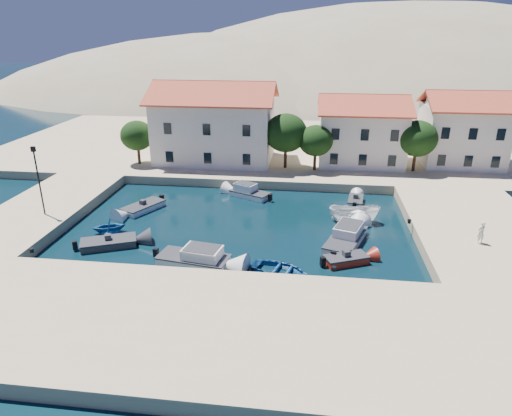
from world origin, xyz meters
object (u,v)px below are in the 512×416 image
Objects in this scene: cabin_cruiser_east at (346,238)px; lamppost at (38,174)px; boat_east at (353,222)px; cabin_cruiser_south at (193,258)px; building_right at (462,127)px; rowboat_south at (279,273)px; building_left at (215,121)px; building_mid at (362,129)px; pedestrian at (481,232)px.

lamppost is at bearing 107.84° from cabin_cruiser_east.
cabin_cruiser_south is at bearing 128.84° from boat_east.
rowboat_south is at bearing -125.12° from building_right.
building_left is 1.40× the size of building_mid.
lamppost is 1.37× the size of boat_east.
cabin_cruiser_south is 1.25× the size of boat_east.
building_right is 2.25× the size of rowboat_south.
boat_east is 2.52× the size of pedestrian.
boat_east is (6.06, 10.35, 0.00)m from rowboat_south.
lamppost is 3.45× the size of pedestrian.
building_mid is 1.11× the size of building_right.
rowboat_south is 7.54m from cabin_cruiser_east.
boat_east is (-13.78, -17.86, -5.47)m from building_right.
building_right is at bearing 55.84° from cabin_cruiser_south.
building_left is 2.39× the size of cabin_cruiser_east.
lamppost is at bearing -152.07° from building_right.
building_left is at bearing -176.82° from building_mid.
lamppost is 23.03m from rowboat_south.
cabin_cruiser_east is at bearing -29.31° from pedestrian.
cabin_cruiser_east is (26.72, -0.63, -4.28)m from lamppost.
rowboat_south is at bearing -15.98° from lamppost.
cabin_cruiser_east is (11.59, 4.94, -0.00)m from cabin_cruiser_south.
rowboat_south is at bearing 157.02° from cabin_cruiser_east.
building_mid reaches higher than cabin_cruiser_south.
pedestrian is at bearing -56.35° from rowboat_south.
building_left is 26.21m from cabin_cruiser_east.
cabin_cruiser_east is at bearing -26.28° from rowboat_south.
building_left is at bearing -176.19° from building_right.
building_mid is 30.58m from cabin_cruiser_south.
building_right is 38.48m from cabin_cruiser_south.
pedestrian is at bearing -40.03° from building_left.
cabin_cruiser_east is (-2.78, -21.63, -4.75)m from building_mid.
lamppost reaches higher than cabin_cruiser_south.
building_mid is 1.71× the size of cabin_cruiser_east.
cabin_cruiser_south reaches higher than boat_east.
pedestrian is at bearing -119.61° from boat_east.
building_left is 3.23× the size of boat_east.
rowboat_south is at bearing 4.02° from cabin_cruiser_south.
building_right reaches higher than pedestrian.
building_left reaches higher than building_mid.
cabin_cruiser_south is (-26.38, -27.57, -5.00)m from building_right.
cabin_cruiser_south is (3.62, -25.57, -5.46)m from building_left.
pedestrian is (-4.61, -23.33, -3.57)m from building_right.
boat_east is at bearing -127.64° from building_right.
building_mid is 12.04m from building_right.
boat_east is 10.84m from pedestrian.
cabin_cruiser_east is at bearing -123.16° from building_right.
lamppost is at bearing 89.91° from rowboat_south.
building_left is at bearing 107.64° from cabin_cruiser_south.
building_mid is at bearing 3.18° from building_left.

